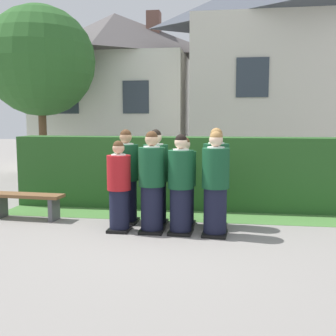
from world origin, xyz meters
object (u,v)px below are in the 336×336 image
(student_front_row_2, at_px, (181,187))
(student_rear_row_3, at_px, (216,180))
(wooden_bench, at_px, (27,201))
(student_front_row_3, at_px, (215,186))
(student_rear_row_2, at_px, (184,184))
(student_rear_row_1, at_px, (156,180))
(student_in_red_blazer, at_px, (119,188))
(student_rear_row_0, at_px, (126,179))
(student_front_row_1, at_px, (152,184))

(student_front_row_2, relative_size, student_rear_row_3, 0.95)
(wooden_bench, bearing_deg, student_front_row_3, -9.28)
(student_front_row_2, xyz_separation_m, student_rear_row_3, (0.55, 0.55, 0.05))
(student_front_row_2, bearing_deg, student_rear_row_2, 89.81)
(student_rear_row_1, bearing_deg, student_front_row_2, -45.11)
(student_front_row_3, relative_size, student_rear_row_1, 0.99)
(wooden_bench, bearing_deg, student_in_red_blazer, -16.09)
(student_in_red_blazer, xyz_separation_m, student_rear_row_0, (-0.02, 0.56, 0.08))
(student_rear_row_2, height_order, wooden_bench, student_rear_row_2)
(student_in_red_blazer, bearing_deg, student_rear_row_0, 91.70)
(student_front_row_2, relative_size, student_rear_row_2, 1.04)
(student_rear_row_2, distance_m, wooden_bench, 3.01)
(student_rear_row_2, bearing_deg, student_rear_row_1, 179.92)
(student_front_row_2, xyz_separation_m, student_rear_row_2, (0.00, 0.51, -0.03))
(student_in_red_blazer, height_order, student_rear_row_0, student_rear_row_0)
(student_front_row_2, relative_size, student_front_row_3, 0.97)
(student_front_row_3, xyz_separation_m, student_rear_row_1, (-1.07, 0.55, 0.01))
(student_rear_row_1, bearing_deg, student_rear_row_0, 176.22)
(student_rear_row_3, relative_size, wooden_bench, 1.21)
(student_in_red_blazer, relative_size, student_front_row_1, 0.91)
(student_in_red_blazer, bearing_deg, student_rear_row_2, 26.85)
(student_rear_row_0, relative_size, student_rear_row_1, 1.00)
(student_front_row_2, height_order, wooden_bench, student_front_row_2)
(student_front_row_2, distance_m, student_front_row_3, 0.56)
(student_rear_row_3, height_order, wooden_bench, student_rear_row_3)
(student_front_row_2, height_order, student_rear_row_2, student_front_row_2)
(student_in_red_blazer, distance_m, student_front_row_1, 0.56)
(student_front_row_2, height_order, student_rear_row_1, student_rear_row_1)
(student_front_row_3, bearing_deg, wooden_bench, 170.72)
(student_front_row_2, bearing_deg, student_front_row_3, -3.45)
(student_front_row_1, distance_m, student_rear_row_3, 1.16)
(student_front_row_3, relative_size, student_rear_row_2, 1.08)
(student_front_row_2, distance_m, student_rear_row_0, 1.19)
(wooden_bench, bearing_deg, student_rear_row_3, 0.09)
(student_rear_row_1, bearing_deg, student_front_row_3, -26.97)
(student_in_red_blazer, relative_size, wooden_bench, 1.07)
(student_rear_row_0, xyz_separation_m, student_rear_row_1, (0.54, -0.04, 0.00))
(student_front_row_3, xyz_separation_m, student_rear_row_3, (-0.01, 0.58, 0.02))
(student_front_row_1, bearing_deg, student_in_red_blazer, -176.57)
(student_front_row_2, bearing_deg, student_in_red_blazer, -179.16)
(student_front_row_1, xyz_separation_m, student_rear_row_0, (-0.57, 0.53, 0.01))
(student_rear_row_0, distance_m, student_rear_row_1, 0.55)
(student_front_row_1, height_order, student_front_row_2, student_front_row_1)
(student_rear_row_0, relative_size, student_rear_row_3, 0.98)
(student_front_row_2, bearing_deg, student_front_row_1, 177.87)
(student_rear_row_3, distance_m, wooden_bench, 3.56)
(student_in_red_blazer, xyz_separation_m, student_front_row_1, (0.55, 0.03, 0.08))
(student_rear_row_2, bearing_deg, wooden_bench, 179.36)
(student_in_red_blazer, relative_size, student_front_row_3, 0.90)
(student_front_row_3, xyz_separation_m, wooden_bench, (-3.54, 0.58, -0.45))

